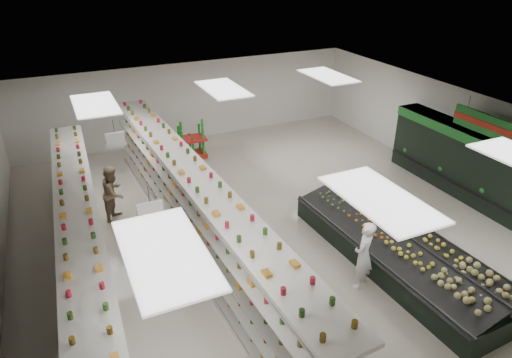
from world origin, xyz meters
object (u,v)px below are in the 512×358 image
gondola_left (86,264)px  shopper_background (114,193)px  gondola_center (195,213)px  produce_island (399,248)px  soda_endcap (191,140)px  shopper_main (364,255)px

gondola_left → shopper_background: bearing=73.7°
gondola_center → produce_island: gondola_center is taller
produce_island → soda_endcap: soda_endcap is taller
soda_endcap → shopper_main: bearing=-81.1°
gondola_center → produce_island: 5.33m
gondola_left → shopper_main: 6.30m
gondola_center → produce_island: size_ratio=2.06×
produce_island → soda_endcap: (-2.81, 8.56, 0.27)m
shopper_main → shopper_background: shopper_main is taller
gondola_left → produce_island: gondola_left is taller
produce_island → shopper_background: size_ratio=3.72×
gondola_center → soda_endcap: gondola_center is taller
gondola_center → soda_endcap: bearing=71.2°
shopper_main → gondola_left: bearing=-52.8°
produce_island → shopper_main: bearing=-166.3°
gondola_left → produce_island: 7.57m
gondola_left → soda_endcap: gondola_left is taller
shopper_main → shopper_background: size_ratio=1.02×
gondola_left → soda_endcap: 8.08m
gondola_center → shopper_background: size_ratio=7.65×
gondola_left → gondola_center: 3.02m
gondola_center → soda_endcap: 5.96m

